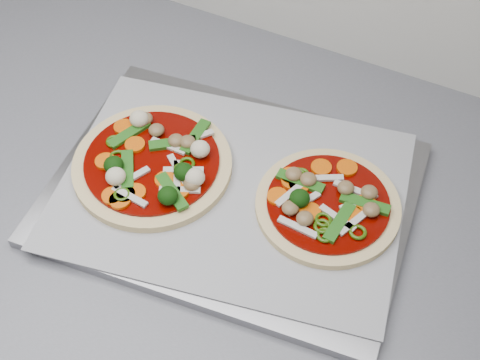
% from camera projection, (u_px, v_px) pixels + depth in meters
% --- Properties ---
extents(base_cabinet, '(3.60, 0.60, 0.86)m').
position_uv_depth(base_cabinet, '(231.00, 355.00, 1.18)').
color(base_cabinet, '#BBBBB8').
rests_on(base_cabinet, ground).
extents(countertop, '(3.60, 0.60, 0.04)m').
position_uv_depth(countertop, '(227.00, 202.00, 0.83)').
color(countertop, slate).
rests_on(countertop, base_cabinet).
extents(baking_tray, '(0.45, 0.35, 0.01)m').
position_uv_depth(baking_tray, '(232.00, 193.00, 0.80)').
color(baking_tray, gray).
rests_on(baking_tray, countertop).
extents(parchment, '(0.45, 0.36, 0.00)m').
position_uv_depth(parchment, '(232.00, 189.00, 0.80)').
color(parchment, '#9E9EA3').
rests_on(parchment, baking_tray).
extents(pizza_left, '(0.22, 0.22, 0.03)m').
position_uv_depth(pizza_left, '(154.00, 163.00, 0.81)').
color(pizza_left, '#DCC388').
rests_on(pizza_left, parchment).
extents(pizza_right, '(0.20, 0.20, 0.03)m').
position_uv_depth(pizza_right, '(326.00, 203.00, 0.77)').
color(pizza_right, '#DCC388').
rests_on(pizza_right, parchment).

